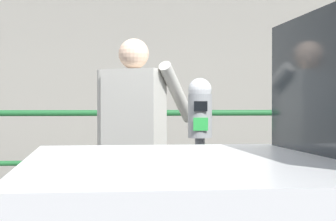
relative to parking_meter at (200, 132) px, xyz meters
The scene contains 4 objects.
parking_meter is the anchor object (origin of this frame).
pedestrian_at_meter 0.51m from the parking_meter, 152.45° to the left, with size 0.76×0.48×1.67m.
background_railing 1.93m from the parking_meter, 94.67° to the left, with size 24.06×0.06×1.13m.
backdrop_wall 3.66m from the parking_meter, 92.48° to the left, with size 32.00×0.50×3.40m, color gray.
Camera 1 is at (-0.50, -4.02, 1.34)m, focal length 66.03 mm.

